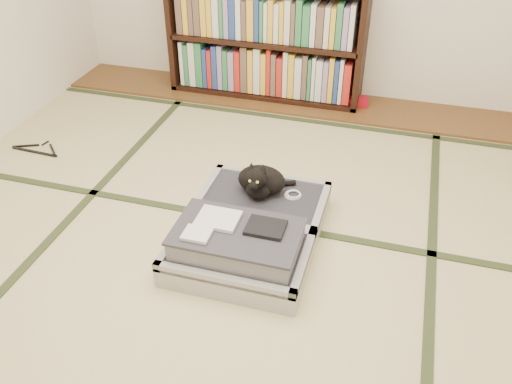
# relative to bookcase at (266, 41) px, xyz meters

# --- Properties ---
(floor) EXTENTS (4.50, 4.50, 0.00)m
(floor) POSITION_rel_bookcase_xyz_m (0.37, -2.07, -0.45)
(floor) COLOR #C9BA86
(floor) RESTS_ON ground
(wood_strip) EXTENTS (4.00, 0.50, 0.02)m
(wood_strip) POSITION_rel_bookcase_xyz_m (0.37, -0.07, -0.44)
(wood_strip) COLOR brown
(wood_strip) RESTS_ON ground
(red_item) EXTENTS (0.16, 0.12, 0.07)m
(red_item) POSITION_rel_bookcase_xyz_m (0.76, -0.04, -0.40)
(red_item) COLOR #AD0D1E
(red_item) RESTS_ON wood_strip
(tatami_borders) EXTENTS (4.00, 4.50, 0.01)m
(tatami_borders) POSITION_rel_bookcase_xyz_m (0.37, -1.57, -0.45)
(tatami_borders) COLOR #2D381E
(tatami_borders) RESTS_ON ground
(bookcase) EXTENTS (1.53, 0.35, 0.98)m
(bookcase) POSITION_rel_bookcase_xyz_m (0.00, 0.00, 0.00)
(bookcase) COLOR black
(bookcase) RESTS_ON wood_strip
(suitcase) EXTENTS (0.70, 0.94, 0.28)m
(suitcase) POSITION_rel_bookcase_xyz_m (0.42, -1.87, -0.35)
(suitcase) COLOR #A0A0A4
(suitcase) RESTS_ON floor
(cat) EXTENTS (0.31, 0.31, 0.25)m
(cat) POSITION_rel_bookcase_xyz_m (0.41, -1.58, -0.22)
(cat) COLOR black
(cat) RESTS_ON suitcase
(cable_coil) EXTENTS (0.10, 0.10, 0.02)m
(cable_coil) POSITION_rel_bookcase_xyz_m (0.59, -1.54, -0.31)
(cable_coil) COLOR white
(cable_coil) RESTS_ON suitcase
(hanger) EXTENTS (0.37, 0.18, 0.01)m
(hanger) POSITION_rel_bookcase_xyz_m (-1.27, -1.32, -0.44)
(hanger) COLOR black
(hanger) RESTS_ON floor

